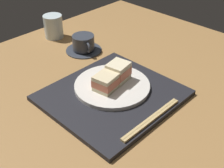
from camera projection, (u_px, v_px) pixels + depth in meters
ground_plane at (84, 101)px, 88.33cm from camera, size 140.00×100.00×3.00cm
serving_tray at (112, 95)px, 86.84cm from camera, size 36.60×33.70×1.44cm
sandwich_plate at (112, 86)px, 88.60cm from camera, size 22.72×22.72×1.20cm
sandwich_near at (106, 82)px, 84.88cm from camera, size 7.08×6.82×4.71cm
sandwich_far at (118, 72)px, 88.68cm from camera, size 7.09×6.66×5.63cm
chopsticks_pair at (151, 119)px, 76.65cm from camera, size 22.12×1.62×0.70cm
coffee_cup at (84, 44)px, 109.37cm from camera, size 13.39×13.39×6.18cm
drinking_glass at (53, 26)px, 118.12cm from camera, size 7.51×7.51×9.16cm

